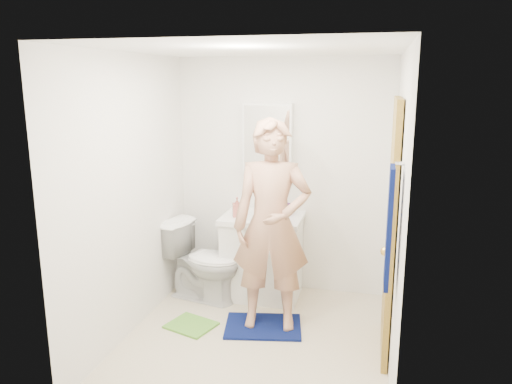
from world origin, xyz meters
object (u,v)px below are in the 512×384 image
at_px(vanity_cabinet, 262,258).
at_px(medicine_cabinet, 268,138).
at_px(soap_dispenser, 237,207).
at_px(man, 272,226).
at_px(toothbrush_cup, 288,209).
at_px(towel, 389,228).
at_px(toilet, 203,261).

height_order(vanity_cabinet, medicine_cabinet, medicine_cabinet).
xyz_separation_m(soap_dispenser, man, (0.47, -0.55, -0.00)).
distance_m(toothbrush_cup, man, 0.74).
distance_m(vanity_cabinet, soap_dispenser, 0.60).
bearing_deg(toothbrush_cup, towel, -59.45).
height_order(towel, man, man).
distance_m(medicine_cabinet, man, 1.10).
relative_size(soap_dispenser, man, 0.11).
xyz_separation_m(medicine_cabinet, towel, (1.18, -1.71, -0.35)).
bearing_deg(soap_dispenser, man, -49.53).
bearing_deg(soap_dispenser, toothbrush_cup, 21.92).
relative_size(medicine_cabinet, toothbrush_cup, 5.19).
xyz_separation_m(vanity_cabinet, toilet, (-0.56, -0.21, -0.00)).
xyz_separation_m(vanity_cabinet, medicine_cabinet, (0.00, 0.22, 1.20)).
bearing_deg(towel, toothbrush_cup, 120.55).
relative_size(medicine_cabinet, man, 0.38).
height_order(vanity_cabinet, toothbrush_cup, toothbrush_cup).
height_order(medicine_cabinet, toothbrush_cup, medicine_cabinet).
relative_size(medicine_cabinet, soap_dispenser, 3.56).
bearing_deg(man, toothbrush_cup, 81.05).
height_order(medicine_cabinet, toilet, medicine_cabinet).
bearing_deg(towel, medicine_cabinet, 124.61).
xyz_separation_m(toilet, soap_dispenser, (0.32, 0.13, 0.55)).
bearing_deg(toilet, man, -105.75).
bearing_deg(medicine_cabinet, vanity_cabinet, -90.00).
bearing_deg(toilet, vanity_cabinet, -57.09).
height_order(vanity_cabinet, towel, towel).
bearing_deg(vanity_cabinet, toothbrush_cup, 24.55).
bearing_deg(toothbrush_cup, vanity_cabinet, -155.45).
xyz_separation_m(medicine_cabinet, man, (0.23, -0.86, -0.65)).
xyz_separation_m(medicine_cabinet, soap_dispenser, (-0.24, -0.31, -0.65)).
relative_size(toilet, toothbrush_cup, 5.89).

